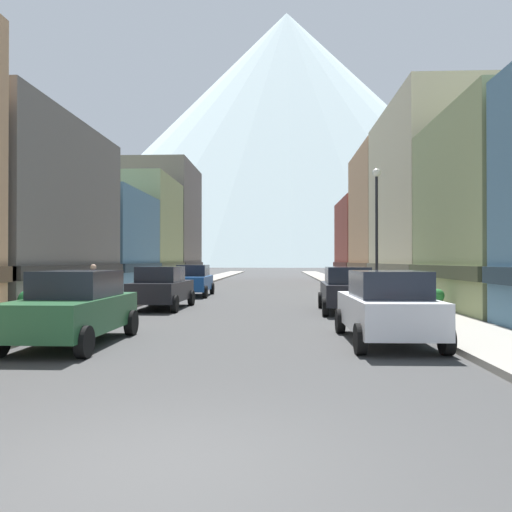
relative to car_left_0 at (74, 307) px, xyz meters
name	(u,v)px	position (x,y,z in m)	size (l,w,h in m)	color
ground_plane	(160,469)	(3.80, -7.24, -0.90)	(400.00, 400.00, 0.00)	#3C3C3C
sidewalk_left	(185,285)	(-2.45, 27.76, -0.82)	(2.50, 100.00, 0.15)	gray
sidewalk_right	(345,286)	(10.05, 27.76, -0.82)	(2.50, 100.00, 0.15)	gray
storefront_left_2	(70,244)	(-8.48, 20.15, 2.19)	(9.86, 8.81, 6.41)	slate
storefront_left_3	(114,234)	(-8.56, 29.10, 3.31)	(10.02, 8.90, 8.74)	#8C9966
storefront_left_4	(162,225)	(-6.98, 39.22, 4.76)	(6.86, 10.49, 11.68)	#66605B
storefront_right_2	(453,204)	(15.23, 18.68, 4.49)	(8.16, 11.94, 11.14)	beige
storefront_right_3	(406,220)	(15.27, 30.18, 4.43)	(8.23, 10.54, 11.02)	tan
storefront_right_4	(387,241)	(16.17, 41.81, 3.13)	(10.03, 11.53, 8.36)	brown
car_left_0	(74,307)	(0.00, 0.00, 0.00)	(2.09, 4.41, 1.78)	#265933
car_left_1	(162,287)	(0.00, 9.22, 0.00)	(2.16, 4.44, 1.78)	black
car_left_2	(193,280)	(0.00, 17.00, 0.00)	(2.13, 4.43, 1.78)	#19478C
car_right_0	(387,306)	(7.60, 0.56, 0.00)	(2.12, 4.43, 1.78)	silver
car_right_1	(347,289)	(7.60, 8.11, 0.00)	(2.18, 4.46, 1.78)	black
potted_plant_0	(61,295)	(-3.20, 6.63, -0.15)	(0.68, 0.68, 1.02)	#4C4C51
potted_plant_1	(438,299)	(10.80, 7.03, -0.30)	(0.49, 0.49, 0.83)	#4C4C51
potted_plant_2	(28,302)	(-3.20, 4.08, -0.22)	(0.62, 0.62, 0.92)	brown
pedestrian_0	(93,288)	(-2.45, 7.90, 0.05)	(0.36, 0.36, 1.73)	navy
streetlamp_right	(377,215)	(9.15, 10.13, 3.09)	(0.36, 0.36, 5.86)	black
mountain_backdrop	(287,138)	(8.64, 252.76, 64.26)	(245.11, 245.11, 130.32)	silver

